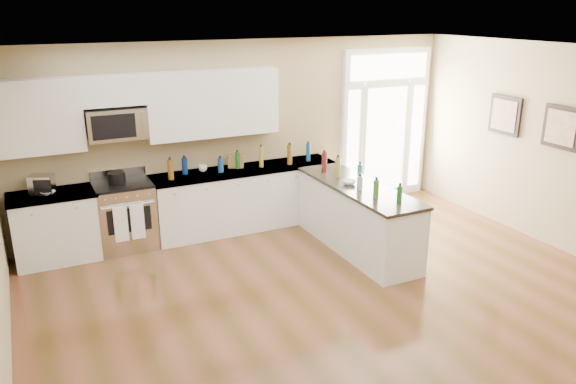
{
  "coord_description": "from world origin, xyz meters",
  "views": [
    {
      "loc": [
        -3.11,
        -3.89,
        3.27
      ],
      "look_at": [
        -0.25,
        2.0,
        1.08
      ],
      "focal_mm": 35.0,
      "sensor_mm": 36.0,
      "label": 1
    }
  ],
  "objects_px": {
    "peninsula_cabinet": "(357,220)",
    "toaster_oven": "(42,184)",
    "stockpot": "(117,178)",
    "kitchen_range": "(125,216)"
  },
  "relations": [
    {
      "from": "kitchen_range",
      "to": "toaster_oven",
      "type": "distance_m",
      "value": 1.16
    },
    {
      "from": "kitchen_range",
      "to": "toaster_oven",
      "type": "xyz_separation_m",
      "value": [
        -1.0,
        0.06,
        0.58
      ]
    },
    {
      "from": "toaster_oven",
      "to": "peninsula_cabinet",
      "type": "bearing_deg",
      "value": 1.67
    },
    {
      "from": "kitchen_range",
      "to": "stockpot",
      "type": "xyz_separation_m",
      "value": [
        -0.06,
        0.0,
        0.56
      ]
    },
    {
      "from": "peninsula_cabinet",
      "to": "toaster_oven",
      "type": "bearing_deg",
      "value": 158.8
    },
    {
      "from": "peninsula_cabinet",
      "to": "stockpot",
      "type": "distance_m",
      "value": 3.34
    },
    {
      "from": "kitchen_range",
      "to": "toaster_oven",
      "type": "bearing_deg",
      "value": 176.56
    },
    {
      "from": "stockpot",
      "to": "toaster_oven",
      "type": "height_order",
      "value": "toaster_oven"
    },
    {
      "from": "stockpot",
      "to": "toaster_oven",
      "type": "bearing_deg",
      "value": 176.61
    },
    {
      "from": "stockpot",
      "to": "toaster_oven",
      "type": "distance_m",
      "value": 0.94
    }
  ]
}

